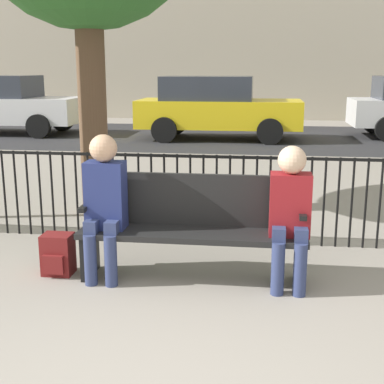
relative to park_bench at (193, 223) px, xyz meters
The scene contains 8 objects.
park_bench is the anchor object (origin of this frame).
seated_person_0 0.81m from the park_bench, behind, with size 0.34×0.39×1.29m.
seated_person_1 0.86m from the park_bench, ahead, with size 0.34×0.39×1.22m.
backpack 1.27m from the park_bench, behind, with size 0.27×0.25×0.38m.
fence_railing 1.01m from the park_bench, 90.93° to the left, with size 9.01×0.03×0.95m.
street_surface 9.98m from the park_bench, 90.00° to the left, with size 24.00×6.00×0.01m.
parked_car_1 9.48m from the park_bench, 93.72° to the left, with size 4.20×1.94×1.62m.
parked_car_2 11.91m from the park_bench, 124.06° to the left, with size 4.20×1.94×1.62m.
Camera 1 is at (0.57, -2.46, 1.84)m, focal length 50.00 mm.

